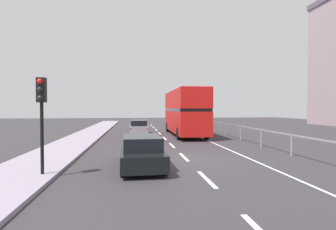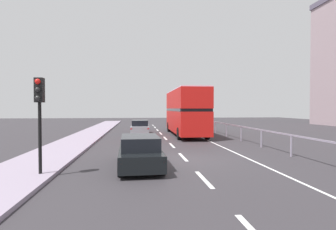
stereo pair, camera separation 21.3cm
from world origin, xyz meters
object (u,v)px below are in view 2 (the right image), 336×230
double_decker_bus_red (185,111)px  hatchback_car_near (140,152)px  sedan_car_ahead (140,127)px  traffic_signal_pole (39,102)px

double_decker_bus_red → hatchback_car_near: 14.64m
hatchback_car_near → sedan_car_ahead: bearing=87.3°
hatchback_car_near → sedan_car_ahead: sedan_car_ahead is taller
hatchback_car_near → sedan_car_ahead: size_ratio=1.00×
double_decker_bus_red → traffic_signal_pole: 17.25m
double_decker_bus_red → sedan_car_ahead: (-4.26, 1.38, -1.63)m
traffic_signal_pole → double_decker_bus_red: bearing=61.9°
traffic_signal_pole → sedan_car_ahead: 17.17m
double_decker_bus_red → traffic_signal_pole: bearing=-117.6°
double_decker_bus_red → sedan_car_ahead: double_decker_bus_red is taller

